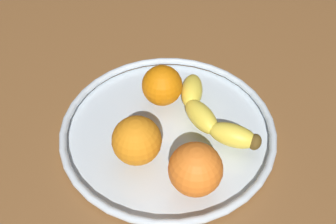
# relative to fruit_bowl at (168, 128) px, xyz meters

# --- Properties ---
(ground_plane) EXTENTS (1.50, 1.50, 0.04)m
(ground_plane) POSITION_rel_fruit_bowl_xyz_m (0.00, 0.00, -0.03)
(ground_plane) COLOR brown
(fruit_bowl) EXTENTS (0.35, 0.35, 0.02)m
(fruit_bowl) POSITION_rel_fruit_bowl_xyz_m (0.00, 0.00, 0.00)
(fruit_bowl) COLOR silver
(fruit_bowl) RESTS_ON ground_plane
(banana) EXTENTS (0.20, 0.08, 0.04)m
(banana) POSITION_rel_fruit_bowl_xyz_m (0.03, 0.06, 0.03)
(banana) COLOR yellow
(banana) RESTS_ON fruit_bowl
(orange_front_left) EXTENTS (0.07, 0.07, 0.07)m
(orange_front_left) POSITION_rel_fruit_bowl_xyz_m (0.03, -0.07, 0.05)
(orange_front_left) COLOR orange
(orange_front_left) RESTS_ON fruit_bowl
(orange_back_left) EXTENTS (0.07, 0.07, 0.07)m
(orange_back_left) POSITION_rel_fruit_bowl_xyz_m (-0.05, 0.02, 0.04)
(orange_back_left) COLOR orange
(orange_back_left) RESTS_ON fruit_bowl
(orange_back_right) EXTENTS (0.07, 0.07, 0.07)m
(orange_back_right) POSITION_rel_fruit_bowl_xyz_m (0.12, -0.02, 0.05)
(orange_back_right) COLOR orange
(orange_back_right) RESTS_ON fruit_bowl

